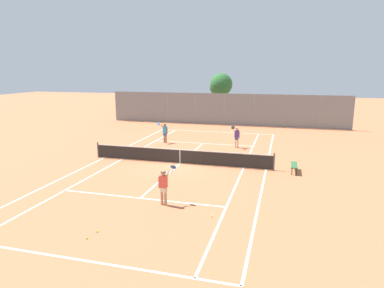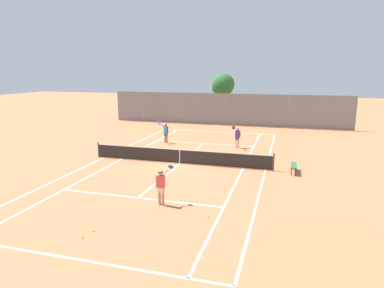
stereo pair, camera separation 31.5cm
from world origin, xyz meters
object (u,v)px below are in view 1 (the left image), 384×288
at_px(tennis_net, 180,156).
at_px(loose_tennis_ball_2, 232,146).
at_px(loose_tennis_ball_3, 97,231).
at_px(loose_tennis_ball_4, 87,238).
at_px(player_near_side, 164,185).
at_px(player_far_left, 165,132).
at_px(loose_tennis_ball_5, 204,143).
at_px(courtside_bench, 294,165).
at_px(tree_behind_left, 220,85).
at_px(loose_tennis_ball_0, 168,141).
at_px(player_far_right, 237,136).
at_px(loose_tennis_ball_1, 212,216).

height_order(tennis_net, loose_tennis_ball_2, tennis_net).
height_order(loose_tennis_ball_3, loose_tennis_ball_4, same).
xyz_separation_m(player_near_side, player_far_left, (-4.45, 12.66, 0.00)).
bearing_deg(player_near_side, loose_tennis_ball_5, 95.58).
bearing_deg(courtside_bench, tree_behind_left, 112.48).
bearing_deg(courtside_bench, loose_tennis_ball_4, -124.94).
xyz_separation_m(player_far_left, loose_tennis_ball_0, (0.03, 0.62, -0.89)).
distance_m(loose_tennis_ball_3, tree_behind_left, 30.29).
bearing_deg(loose_tennis_ball_0, loose_tennis_ball_5, 1.42).
relative_size(player_near_side, loose_tennis_ball_3, 26.88).
distance_m(loose_tennis_ball_4, courtside_bench, 12.89).
bearing_deg(loose_tennis_ball_3, player_near_side, 64.76).
relative_size(loose_tennis_ball_2, courtside_bench, 0.04).
bearing_deg(tree_behind_left, player_far_left, -97.92).
height_order(player_far_right, loose_tennis_ball_4, player_far_right).
xyz_separation_m(loose_tennis_ball_0, loose_tennis_ball_4, (2.82, -17.05, 0.00)).
bearing_deg(courtside_bench, loose_tennis_ball_1, -114.33).
relative_size(player_far_right, loose_tennis_ball_0, 26.88).
height_order(player_near_side, loose_tennis_ball_4, player_near_side).
xyz_separation_m(player_far_right, loose_tennis_ball_0, (-5.97, 0.85, -0.89)).
distance_m(player_near_side, courtside_bench, 8.94).
xyz_separation_m(player_far_right, loose_tennis_ball_5, (-2.86, 0.93, -0.89)).
xyz_separation_m(tennis_net, loose_tennis_ball_2, (2.51, 6.00, -0.48)).
xyz_separation_m(loose_tennis_ball_0, courtside_bench, (10.20, -6.48, 0.38)).
relative_size(player_far_right, courtside_bench, 1.18).
relative_size(loose_tennis_ball_4, tree_behind_left, 0.01).
bearing_deg(player_far_right, loose_tennis_ball_4, -101.01).
distance_m(loose_tennis_ball_3, loose_tennis_ball_4, 0.57).
relative_size(tennis_net, loose_tennis_ball_0, 181.82).
bearing_deg(loose_tennis_ball_3, loose_tennis_ball_4, -99.11).
distance_m(loose_tennis_ball_3, loose_tennis_ball_5, 16.56).
bearing_deg(loose_tennis_ball_3, player_far_left, 100.51).
bearing_deg(loose_tennis_ball_3, tree_behind_left, 91.87).
xyz_separation_m(loose_tennis_ball_0, tree_behind_left, (1.94, 13.50, 4.12)).
xyz_separation_m(tennis_net, tree_behind_left, (-1.14, 19.94, 3.65)).
bearing_deg(loose_tennis_ball_0, tree_behind_left, 81.85).
distance_m(loose_tennis_ball_5, tree_behind_left, 14.09).
height_order(loose_tennis_ball_1, loose_tennis_ball_5, same).
distance_m(player_far_right, tree_behind_left, 15.26).
bearing_deg(player_far_left, courtside_bench, -29.81).
relative_size(player_near_side, loose_tennis_ball_2, 26.88).
bearing_deg(player_near_side, courtside_bench, 49.62).
bearing_deg(player_near_side, tree_behind_left, 95.31).
bearing_deg(loose_tennis_ball_2, loose_tennis_ball_1, -84.93).
xyz_separation_m(loose_tennis_ball_5, tree_behind_left, (-1.18, 13.43, 4.12)).
bearing_deg(loose_tennis_ball_1, loose_tennis_ball_4, -142.78).
height_order(loose_tennis_ball_0, courtside_bench, courtside_bench).
xyz_separation_m(loose_tennis_ball_1, loose_tennis_ball_2, (-1.21, 13.60, 0.00)).
relative_size(player_far_left, loose_tennis_ball_5, 26.88).
xyz_separation_m(tennis_net, player_far_left, (-3.10, 5.82, 0.42)).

